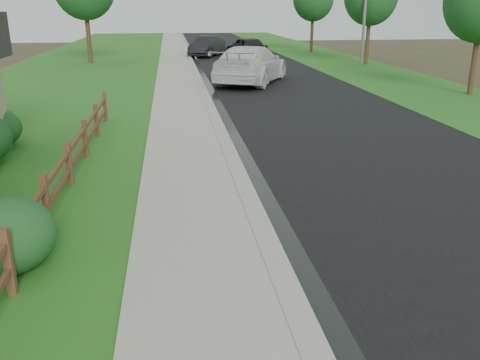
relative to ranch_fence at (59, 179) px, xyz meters
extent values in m
cube|color=black|center=(8.20, 28.60, -0.61)|extent=(8.00, 90.00, 0.02)
cube|color=gray|center=(4.00, 28.60, -0.56)|extent=(0.40, 90.00, 0.12)
cube|color=black|center=(4.35, 28.60, -0.60)|extent=(0.50, 90.00, 0.00)
cube|color=#9C9A88|center=(2.70, 28.60, -0.57)|extent=(2.20, 90.00, 0.10)
cube|color=#2A621C|center=(0.80, 28.60, -0.59)|extent=(1.60, 90.00, 0.06)
cube|color=#2A621C|center=(-4.40, 28.60, -0.60)|extent=(9.00, 90.00, 0.04)
cube|color=#2A621C|center=(15.10, 28.60, -0.60)|extent=(6.00, 90.00, 0.04)
cube|color=#4E2D1A|center=(0.00, -3.60, -0.07)|extent=(0.12, 0.12, 1.10)
cube|color=#4E2D1A|center=(0.00, -1.20, -0.07)|extent=(0.12, 0.12, 1.10)
cube|color=#4E2D1A|center=(0.00, 1.20, -0.07)|extent=(0.12, 0.12, 1.10)
cube|color=#4E2D1A|center=(0.00, 3.60, -0.07)|extent=(0.12, 0.12, 1.10)
cube|color=#4E2D1A|center=(0.00, 6.00, -0.07)|extent=(0.12, 0.12, 1.10)
cube|color=#4E2D1A|center=(0.00, 8.40, -0.07)|extent=(0.12, 0.12, 1.10)
cube|color=#4E2D1A|center=(0.00, -2.40, -0.17)|extent=(0.08, 2.35, 0.10)
cube|color=#4E2D1A|center=(0.00, -2.40, 0.23)|extent=(0.08, 2.35, 0.10)
cube|color=#4E2D1A|center=(0.00, 0.00, -0.17)|extent=(0.08, 2.35, 0.10)
cube|color=#4E2D1A|center=(0.00, 0.00, 0.23)|extent=(0.08, 2.35, 0.10)
cube|color=#4E2D1A|center=(0.00, 2.40, -0.17)|extent=(0.08, 2.35, 0.10)
cube|color=#4E2D1A|center=(0.00, 2.40, 0.23)|extent=(0.08, 2.35, 0.10)
cube|color=#4E2D1A|center=(0.00, 4.80, -0.17)|extent=(0.08, 2.35, 0.10)
cube|color=#4E2D1A|center=(0.00, 4.80, 0.23)|extent=(0.08, 2.35, 0.10)
cube|color=#4E2D1A|center=(0.00, 7.20, -0.17)|extent=(0.08, 2.35, 0.10)
cube|color=#4E2D1A|center=(0.00, 7.20, 0.23)|extent=(0.08, 2.35, 0.10)
imported|color=silver|center=(6.80, 17.50, 0.41)|extent=(5.48, 7.48, 2.01)
imported|color=black|center=(8.63, 31.40, 0.27)|extent=(3.20, 5.43, 1.73)
imported|color=black|center=(5.63, 33.67, 0.22)|extent=(3.63, 5.26, 1.64)
ellipsoid|color=#1B4C22|center=(-0.30, -2.74, -0.01)|extent=(2.13, 2.13, 1.21)
cylinder|color=#332315|center=(16.60, 12.18, 1.26)|extent=(0.26, 0.26, 3.75)
cylinder|color=#332315|center=(-3.40, 29.16, 1.79)|extent=(0.33, 0.33, 4.81)
cylinder|color=#332315|center=(16.60, 25.74, 1.47)|extent=(0.29, 0.29, 4.17)
cylinder|color=#332315|center=(15.42, 36.48, 1.45)|extent=(0.28, 0.28, 4.13)
camera|label=1|loc=(2.42, -10.47, 3.42)|focal=38.00mm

